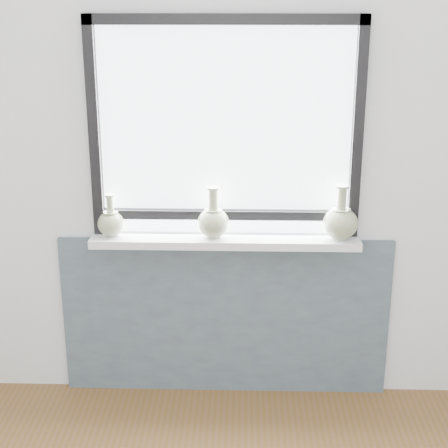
{
  "coord_description": "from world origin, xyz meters",
  "views": [
    {
      "loc": [
        0.09,
        -1.46,
        2.03
      ],
      "look_at": [
        0.0,
        1.55,
        1.02
      ],
      "focal_mm": 55.0,
      "sensor_mm": 36.0,
      "label": 1
    }
  ],
  "objects_px": {
    "vase_b": "(213,221)",
    "vase_c": "(340,221)",
    "windowsill": "(225,241)",
    "vase_a": "(111,222)"
  },
  "relations": [
    {
      "from": "vase_a",
      "to": "vase_c",
      "type": "xyz_separation_m",
      "value": [
        1.12,
        -0.01,
        0.02
      ]
    },
    {
      "from": "vase_c",
      "to": "vase_a",
      "type": "bearing_deg",
      "value": 179.44
    },
    {
      "from": "windowsill",
      "to": "vase_b",
      "type": "height_order",
      "value": "vase_b"
    },
    {
      "from": "vase_a",
      "to": "vase_c",
      "type": "distance_m",
      "value": 1.12
    },
    {
      "from": "windowsill",
      "to": "vase_c",
      "type": "relative_size",
      "value": 4.92
    },
    {
      "from": "windowsill",
      "to": "vase_a",
      "type": "xyz_separation_m",
      "value": [
        -0.56,
        0.0,
        0.09
      ]
    },
    {
      "from": "vase_b",
      "to": "vase_c",
      "type": "height_order",
      "value": "vase_c"
    },
    {
      "from": "vase_b",
      "to": "vase_c",
      "type": "bearing_deg",
      "value": -0.56
    },
    {
      "from": "vase_c",
      "to": "vase_b",
      "type": "bearing_deg",
      "value": 179.44
    },
    {
      "from": "vase_a",
      "to": "vase_b",
      "type": "bearing_deg",
      "value": -0.56
    }
  ]
}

